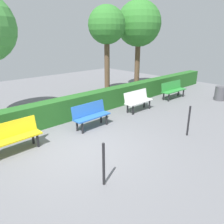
# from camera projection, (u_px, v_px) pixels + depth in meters

# --- Properties ---
(ground_plane) EXTENTS (23.56, 23.56, 0.00)m
(ground_plane) POSITION_uv_depth(u_px,v_px,m) (79.00, 147.00, 6.34)
(ground_plane) COLOR slate
(bench_green) EXTENTS (1.64, 0.52, 0.86)m
(bench_green) POSITION_uv_depth(u_px,v_px,m) (173.00, 89.00, 11.17)
(bench_green) COLOR #2D8C38
(bench_green) RESTS_ON ground_plane
(bench_white) EXTENTS (1.40, 0.48, 0.86)m
(bench_white) POSITION_uv_depth(u_px,v_px,m) (138.00, 100.00, 9.31)
(bench_white) COLOR white
(bench_white) RESTS_ON ground_plane
(bench_blue) EXTENTS (1.40, 0.48, 0.86)m
(bench_blue) POSITION_uv_depth(u_px,v_px,m) (91.00, 114.00, 7.57)
(bench_blue) COLOR blue
(bench_blue) RESTS_ON ground_plane
(bench_yellow) EXTENTS (1.51, 0.51, 0.86)m
(bench_yellow) POSITION_uv_depth(u_px,v_px,m) (12.00, 136.00, 5.94)
(bench_yellow) COLOR yellow
(bench_yellow) RESTS_ON ground_plane
(hedge_row) EXTENTS (19.56, 0.56, 0.86)m
(hedge_row) POSITION_uv_depth(u_px,v_px,m) (72.00, 108.00, 8.45)
(hedge_row) COLOR #266023
(hedge_row) RESTS_ON ground_plane
(tree_near) EXTENTS (2.49, 2.49, 4.97)m
(tree_near) POSITION_uv_depth(u_px,v_px,m) (139.00, 24.00, 12.08)
(tree_near) COLOR brown
(tree_near) RESTS_ON ground_plane
(tree_mid) EXTENTS (1.86, 1.86, 4.52)m
(tree_mid) POSITION_uv_depth(u_px,v_px,m) (107.00, 26.00, 10.71)
(tree_mid) COLOR brown
(tree_mid) RESTS_ON ground_plane
(railing_post_mid) EXTENTS (0.06, 0.06, 1.00)m
(railing_post_mid) POSITION_uv_depth(u_px,v_px,m) (189.00, 121.00, 6.93)
(railing_post_mid) COLOR black
(railing_post_mid) RESTS_ON ground_plane
(railing_post_far) EXTENTS (0.06, 0.06, 1.00)m
(railing_post_far) POSITION_uv_depth(u_px,v_px,m) (104.00, 164.00, 4.58)
(railing_post_far) COLOR black
(railing_post_far) RESTS_ON ground_plane
(trash_bin) EXTENTS (0.50, 0.50, 0.70)m
(trash_bin) POSITION_uv_depth(u_px,v_px,m) (220.00, 93.00, 10.87)
(trash_bin) COLOR #4C4C51
(trash_bin) RESTS_ON ground_plane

